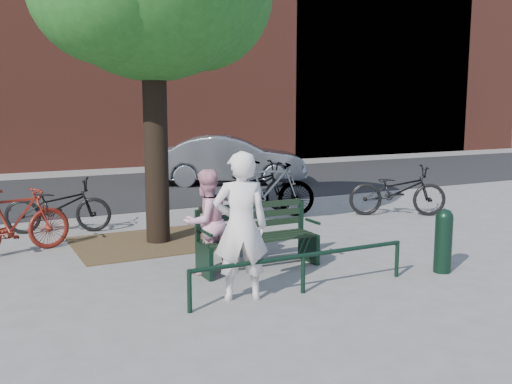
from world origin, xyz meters
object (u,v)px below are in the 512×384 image
park_bench (256,235)px  bicycle_c (251,187)px  parked_car (231,160)px  litter_bin (234,224)px  bollard (443,239)px  person_left (241,226)px  person_right (206,222)px

park_bench → bicycle_c: (1.83, 3.85, 0.08)m
bicycle_c → parked_car: 4.48m
bicycle_c → litter_bin: bearing=154.3°
bollard → litter_bin: 3.11m
person_left → person_right: (0.04, 1.20, -0.17)m
bollard → parked_car: (1.07, 9.49, 0.23)m
bollard → park_bench: bearing=147.8°
person_right → bicycle_c: 4.58m
park_bench → bollard: bearing=-32.2°
park_bench → parked_car: (3.28, 8.09, 0.24)m
person_right → litter_bin: 1.10m
bicycle_c → person_right: bearing=150.7°
person_right → bicycle_c: (2.57, 3.78, -0.18)m
litter_bin → bicycle_c: bicycle_c is taller
person_right → bicycle_c: size_ratio=0.69×
litter_bin → bicycle_c: size_ratio=0.45×
park_bench → litter_bin: size_ratio=1.82×
person_right → parked_car: bearing=-132.9°
person_left → litter_bin: 2.14m
person_right → bollard: person_right is taller
litter_bin → bicycle_c: 3.54m
litter_bin → parked_car: parked_car is taller
litter_bin → parked_car: size_ratio=0.22×
parked_car → bollard: bearing=-162.9°
bicycle_c → parked_car: (1.45, 4.24, 0.16)m
person_right → litter_bin: (0.77, 0.74, -0.24)m
litter_bin → bicycle_c: (1.80, 3.04, 0.07)m
person_left → litter_bin: person_left is taller
bollard → person_right: bearing=153.6°
person_left → parked_car: (4.07, 9.22, -0.18)m
person_right → parked_car: (4.03, 8.02, -0.02)m
person_left → bollard: (3.00, -0.27, -0.42)m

